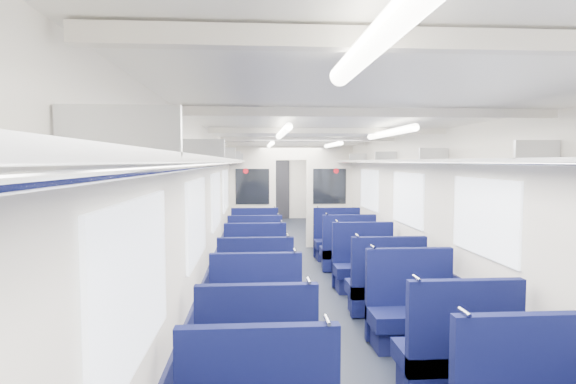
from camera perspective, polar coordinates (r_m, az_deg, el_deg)
name	(u,v)px	position (r m, az deg, el deg)	size (l,w,h in m)	color
floor	(308,286)	(7.66, 2.41, -11.19)	(2.80, 18.00, 0.01)	black
ceiling	(308,136)	(7.41, 2.46, 6.65)	(2.80, 18.00, 0.01)	white
wall_left	(218,213)	(7.42, -8.38, -2.47)	(0.02, 18.00, 2.35)	beige
dado_left	(219,266)	(7.55, -8.21, -8.71)	(0.03, 17.90, 0.70)	#101438
wall_right	(396,211)	(7.73, 12.81, -2.28)	(0.02, 18.00, 2.35)	beige
dado_right	(394,263)	(7.85, 12.62, -8.28)	(0.03, 17.90, 0.70)	#101438
wall_far	(278,184)	(16.40, -1.17, 0.91)	(2.80, 0.02, 2.35)	beige
luggage_rack_left	(230,161)	(7.36, -6.99, 3.72)	(0.36, 17.40, 0.18)	#B2B5BA
luggage_rack_right	(385,161)	(7.64, 11.55, 3.67)	(0.36, 17.40, 0.18)	#B2B5BA
windows	(312,199)	(6.97, 2.87, -0.81)	(2.78, 15.60, 0.75)	white
ceiling_fittings	(310,140)	(7.15, 2.70, 6.27)	(2.70, 16.06, 0.11)	silver
end_door	(278,190)	(16.34, -1.16, 0.29)	(0.75, 0.06, 2.00)	black
bulkhead	(291,194)	(10.83, 0.37, -0.20)	(2.80, 0.10, 2.35)	silver
seat_8	(257,366)	(4.07, -3.74, -20.11)	(0.95, 0.52, 1.06)	#0E1343
seat_9	(457,359)	(4.42, 19.56, -18.31)	(0.95, 0.52, 1.06)	#0E1343
seat_10	(256,325)	(4.98, -3.82, -15.54)	(0.95, 0.52, 1.06)	#0E1343
seat_11	(412,316)	(5.40, 14.65, -14.12)	(0.95, 0.52, 1.06)	#0E1343
seat_12	(256,290)	(6.20, -3.89, -11.67)	(0.95, 0.52, 1.06)	#0E1343
seat_13	(385,289)	(6.35, 11.57, -11.35)	(0.95, 0.52, 1.06)	#0E1343
seat_14	(255,271)	(7.27, -3.93, -9.37)	(0.95, 0.52, 1.06)	#0E1343
seat_15	(364,269)	(7.45, 9.10, -9.08)	(0.95, 0.52, 1.06)	#0E1343
seat_16	(255,254)	(8.53, -3.96, -7.41)	(0.95, 0.52, 1.06)	#0E1343
seat_17	(348,253)	(8.69, 7.14, -7.23)	(0.95, 0.52, 1.06)	#0E1343
seat_18	(255,244)	(9.59, -3.99, -6.18)	(0.95, 0.52, 1.06)	#0E1343
seat_19	(338,243)	(9.67, 5.96, -6.11)	(0.95, 0.52, 1.06)	#0E1343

